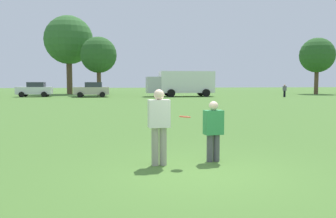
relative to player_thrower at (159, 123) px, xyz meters
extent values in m
plane|color=#47702D|center=(0.88, -0.75, -1.02)|extent=(186.50, 186.50, 0.00)
cylinder|color=gray|center=(-0.10, -0.01, -0.56)|extent=(0.17, 0.17, 0.91)
cylinder|color=gray|center=(0.10, 0.01, -0.56)|extent=(0.17, 0.17, 0.91)
cube|color=silver|center=(0.00, 0.00, 0.22)|extent=(0.52, 0.32, 0.65)
sphere|color=beige|center=(0.00, 0.00, 0.66)|extent=(0.25, 0.25, 0.25)
cylinder|color=#4C4C51|center=(1.46, 0.23, -0.68)|extent=(0.16, 0.16, 0.68)
cylinder|color=#4C4C51|center=(1.29, 0.21, -0.68)|extent=(0.16, 0.16, 0.68)
cube|color=#338C4C|center=(1.37, 0.22, -0.04)|extent=(0.49, 0.33, 0.60)
sphere|color=beige|center=(1.37, 0.22, 0.37)|extent=(0.23, 0.23, 0.23)
cylinder|color=#E54C33|center=(0.60, -0.07, 0.14)|extent=(0.27, 0.27, 0.06)
cube|color=#D8590C|center=(3.75, 8.53, -1.00)|extent=(0.32, 0.32, 0.03)
cone|color=orange|center=(3.75, 8.53, -0.76)|extent=(0.24, 0.24, 0.45)
cube|color=silver|center=(-11.55, 37.44, -0.24)|extent=(4.25, 1.91, 0.90)
cube|color=#2D333D|center=(-11.30, 37.45, 0.48)|extent=(2.04, 1.69, 0.64)
cylinder|color=black|center=(-12.82, 36.41, -0.69)|extent=(0.67, 0.24, 0.66)
cylinder|color=black|center=(-12.88, 38.41, -0.69)|extent=(0.67, 0.24, 0.66)
cylinder|color=black|center=(-10.22, 36.48, -0.69)|extent=(0.67, 0.24, 0.66)
cylinder|color=black|center=(-10.27, 38.48, -0.69)|extent=(0.67, 0.24, 0.66)
cube|color=#B7AD99|center=(-4.44, 35.70, -0.24)|extent=(4.25, 1.91, 0.90)
cube|color=#2D333D|center=(-4.19, 35.71, 0.48)|extent=(2.04, 1.69, 0.64)
cylinder|color=black|center=(-5.71, 34.67, -0.69)|extent=(0.67, 0.24, 0.66)
cylinder|color=black|center=(-5.77, 36.67, -0.69)|extent=(0.67, 0.24, 0.66)
cylinder|color=black|center=(-3.11, 34.74, -0.69)|extent=(0.67, 0.24, 0.66)
cylinder|color=black|center=(-3.16, 36.74, -0.69)|extent=(0.67, 0.24, 0.66)
cube|color=white|center=(7.39, 36.04, 0.81)|extent=(6.87, 2.68, 2.70)
cube|color=#B2B2B7|center=(3.19, 35.92, 0.46)|extent=(1.86, 2.35, 2.00)
cylinder|color=black|center=(5.21, 34.61, -0.54)|extent=(0.97, 0.31, 0.96)
cylinder|color=black|center=(5.14, 37.35, -0.54)|extent=(0.97, 0.31, 0.96)
cylinder|color=black|center=(9.63, 34.73, -0.54)|extent=(0.97, 0.31, 0.96)
cylinder|color=black|center=(9.56, 37.47, -0.54)|extent=(0.97, 0.31, 0.96)
cylinder|color=black|center=(18.99, 32.94, -0.63)|extent=(0.15, 0.15, 0.78)
cylinder|color=black|center=(19.14, 32.99, -0.63)|extent=(0.15, 0.15, 0.78)
cube|color=#595960|center=(19.06, 32.96, 0.04)|extent=(0.48, 0.37, 0.55)
sphere|color=tan|center=(19.06, 32.96, 0.42)|extent=(0.21, 0.21, 0.21)
cylinder|color=brown|center=(-8.48, 46.06, 1.47)|extent=(0.83, 0.83, 4.98)
sphere|color=#33662D|center=(-8.48, 46.06, 6.99)|extent=(7.12, 7.12, 7.12)
cylinder|color=brown|center=(-3.85, 40.86, 0.69)|extent=(0.57, 0.57, 3.41)
sphere|color=#285623|center=(-3.85, 40.86, 4.47)|extent=(4.88, 4.88, 4.88)
cylinder|color=brown|center=(28.16, 41.46, 0.79)|extent=(0.60, 0.60, 3.60)
sphere|color=#285623|center=(28.16, 41.46, 4.78)|extent=(5.15, 5.15, 5.15)
camera|label=1|loc=(-0.88, -8.21, 0.99)|focal=37.79mm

